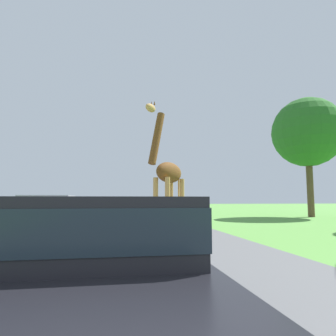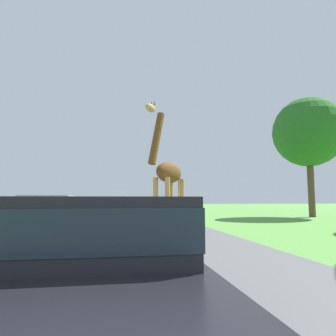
{
  "view_description": "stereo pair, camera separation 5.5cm",
  "coord_description": "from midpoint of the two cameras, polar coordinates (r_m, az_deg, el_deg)",
  "views": [
    {
      "loc": [
        -0.04,
        0.6,
        1.3
      ],
      "look_at": [
        1.97,
        12.38,
        2.55
      ],
      "focal_mm": 32.0,
      "sensor_mm": 36.0,
      "label": 1
    },
    {
      "loc": [
        0.02,
        0.59,
        1.3
      ],
      "look_at": [
        1.97,
        12.38,
        2.55
      ],
      "focal_mm": 32.0,
      "sensor_mm": 36.0,
      "label": 2
    }
  ],
  "objects": [
    {
      "name": "road",
      "position": [
        29.43,
        -9.49,
        -8.4
      ],
      "size": [
        8.25,
        120.0,
        0.0
      ],
      "color": "#5B5B5E",
      "rests_on": "ground"
    },
    {
      "name": "giraffe_near_road",
      "position": [
        11.86,
        0.01,
        -1.37
      ],
      "size": [
        1.95,
        2.27,
        4.96
      ],
      "rotation": [
        0.0,
        0.0,
        2.46
      ],
      "color": "tan",
      "rests_on": "ground"
    },
    {
      "name": "car_lead_maroon",
      "position": [
        3.09,
        -13.79,
        -16.68
      ],
      "size": [
        1.8,
        4.68,
        1.32
      ],
      "color": "black",
      "rests_on": "ground"
    },
    {
      "name": "car_queue_right",
      "position": [
        20.9,
        -14.67,
        -7.33
      ],
      "size": [
        1.93,
        4.45,
        1.36
      ],
      "color": "silver",
      "rests_on": "ground"
    },
    {
      "name": "car_queue_left",
      "position": [
        25.91,
        -13.2,
        -6.95
      ],
      "size": [
        1.95,
        4.15,
        1.48
      ],
      "color": "maroon",
      "rests_on": "ground"
    },
    {
      "name": "car_far_ahead",
      "position": [
        12.0,
        -21.81,
        -8.09
      ],
      "size": [
        1.89,
        4.22,
        1.44
      ],
      "color": "gray",
      "rests_on": "ground"
    },
    {
      "name": "tree_right_cluster",
      "position": [
        24.99,
        25.23,
        6.15
      ],
      "size": [
        5.2,
        5.2,
        8.92
      ],
      "color": "brown",
      "rests_on": "ground"
    }
  ]
}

